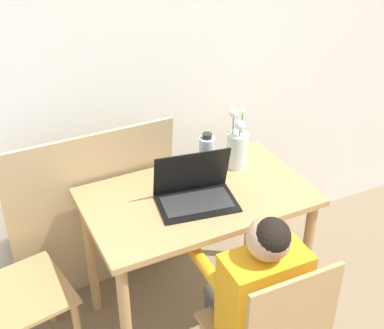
% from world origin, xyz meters
% --- Properties ---
extents(wall_back, '(6.40, 0.05, 2.50)m').
position_xyz_m(wall_back, '(0.00, 2.23, 1.25)').
color(wall_back, white).
rests_on(wall_back, ground_plane).
extents(dining_table, '(1.03, 0.61, 0.75)m').
position_xyz_m(dining_table, '(-0.27, 1.72, 0.63)').
color(dining_table, tan).
rests_on(dining_table, ground_plane).
extents(person_seated, '(0.34, 0.43, 1.01)m').
position_xyz_m(person_seated, '(-0.27, 1.20, 0.63)').
color(person_seated, orange).
rests_on(person_seated, ground_plane).
extents(laptop, '(0.38, 0.28, 0.23)m').
position_xyz_m(laptop, '(-0.30, 1.69, 0.81)').
color(laptop, black).
rests_on(laptop, dining_table).
extents(flower_vase, '(0.11, 0.11, 0.31)m').
position_xyz_m(flower_vase, '(0.02, 1.86, 0.86)').
color(flower_vase, silver).
rests_on(flower_vase, dining_table).
extents(water_bottle, '(0.07, 0.07, 0.24)m').
position_xyz_m(water_bottle, '(-0.16, 1.83, 0.87)').
color(water_bottle, silver).
rests_on(water_bottle, dining_table).
extents(cardboard_panel, '(0.84, 0.16, 1.01)m').
position_xyz_m(cardboard_panel, '(-0.67, 2.09, 0.50)').
color(cardboard_panel, tan).
rests_on(cardboard_panel, ground_plane).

